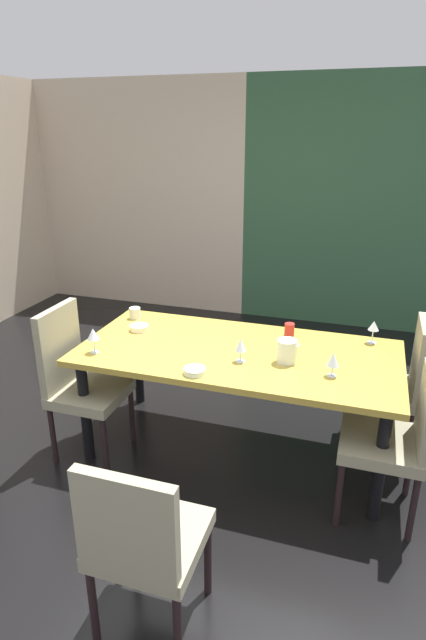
# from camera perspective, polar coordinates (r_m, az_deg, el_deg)

# --- Properties ---
(ground_plane) EXTENTS (5.86, 5.75, 0.02)m
(ground_plane) POSITION_cam_1_polar(r_m,az_deg,el_deg) (3.58, -4.31, -14.70)
(ground_plane) COLOR black
(back_panel_interior) EXTENTS (2.67, 0.10, 2.61)m
(back_panel_interior) POSITION_cam_1_polar(r_m,az_deg,el_deg) (6.19, -8.74, 13.65)
(back_panel_interior) COLOR beige
(back_panel_interior) RESTS_ON ground_plane
(garden_window_panel) EXTENTS (3.19, 0.10, 2.61)m
(garden_window_panel) POSITION_cam_1_polar(r_m,az_deg,el_deg) (5.56, 20.18, 11.82)
(garden_window_panel) COLOR #31583A
(garden_window_panel) RESTS_ON ground_plane
(dining_table) EXTENTS (2.03, 0.98, 0.75)m
(dining_table) POSITION_cam_1_polar(r_m,az_deg,el_deg) (3.23, 2.84, -4.69)
(dining_table) COLOR gold
(dining_table) RESTS_ON ground_plane
(chair_left_near) EXTENTS (0.44, 0.44, 1.03)m
(chair_left_near) POSITION_cam_1_polar(r_m,az_deg,el_deg) (3.40, -15.22, -6.32)
(chair_left_near) COLOR gray
(chair_left_near) RESTS_ON ground_plane
(chair_right_near) EXTENTS (0.44, 0.44, 0.91)m
(chair_right_near) POSITION_cam_1_polar(r_m,az_deg,el_deg) (2.96, 20.27, -12.31)
(chair_right_near) COLOR gray
(chair_right_near) RESTS_ON ground_plane
(chair_right_far) EXTENTS (0.44, 0.44, 0.95)m
(chair_right_far) POSITION_cam_1_polar(r_m,az_deg,el_deg) (3.51, 20.16, -6.52)
(chair_right_far) COLOR gray
(chair_right_far) RESTS_ON ground_plane
(chair_head_near) EXTENTS (0.44, 0.44, 0.91)m
(chair_head_near) POSITION_cam_1_polar(r_m,az_deg,el_deg) (2.23, -8.07, -23.56)
(chair_head_near) COLOR gray
(chair_head_near) RESTS_ON ground_plane
(wine_glass_right) EXTENTS (0.08, 0.08, 0.16)m
(wine_glass_right) POSITION_cam_1_polar(r_m,az_deg,el_deg) (3.21, -13.54, -1.64)
(wine_glass_right) COLOR silver
(wine_glass_right) RESTS_ON dining_table
(wine_glass_west) EXTENTS (0.07, 0.07, 0.15)m
(wine_glass_west) POSITION_cam_1_polar(r_m,az_deg,el_deg) (2.91, 13.56, -4.47)
(wine_glass_west) COLOR silver
(wine_glass_west) RESTS_ON dining_table
(wine_glass_corner) EXTENTS (0.07, 0.07, 0.15)m
(wine_glass_corner) POSITION_cam_1_polar(r_m,az_deg,el_deg) (3.01, 3.18, -2.95)
(wine_glass_corner) COLOR silver
(wine_glass_corner) RESTS_ON dining_table
(wine_glass_north) EXTENTS (0.07, 0.07, 0.15)m
(wine_glass_north) POSITION_cam_1_polar(r_m,az_deg,el_deg) (3.43, 17.89, -0.71)
(wine_glass_north) COLOR silver
(wine_glass_north) RESTS_ON dining_table
(serving_bowl_east) EXTENTS (0.13, 0.13, 0.04)m
(serving_bowl_east) POSITION_cam_1_polar(r_m,az_deg,el_deg) (3.54, -8.43, -0.89)
(serving_bowl_east) COLOR #F2ECC9
(serving_bowl_east) RESTS_ON dining_table
(serving_bowl_center) EXTENTS (0.13, 0.13, 0.04)m
(serving_bowl_center) POSITION_cam_1_polar(r_m,az_deg,el_deg) (2.90, -2.11, -5.84)
(serving_bowl_center) COLOR silver
(serving_bowl_center) RESTS_ON dining_table
(cup_near_shelf) EXTENTS (0.07, 0.07, 0.09)m
(cup_near_shelf) POSITION_cam_1_polar(r_m,az_deg,el_deg) (3.44, 8.72, -1.11)
(cup_near_shelf) COLOR red
(cup_near_shelf) RESTS_ON dining_table
(cup_rear) EXTENTS (0.08, 0.08, 0.08)m
(cup_rear) POSITION_cam_1_polar(r_m,az_deg,el_deg) (3.76, -8.91, 0.79)
(cup_rear) COLOR silver
(cup_rear) RESTS_ON dining_table
(pitcher_near_window) EXTENTS (0.14, 0.12, 0.15)m
(pitcher_near_window) POSITION_cam_1_polar(r_m,az_deg,el_deg) (3.04, 8.46, -3.52)
(pitcher_near_window) COLOR white
(pitcher_near_window) RESTS_ON dining_table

